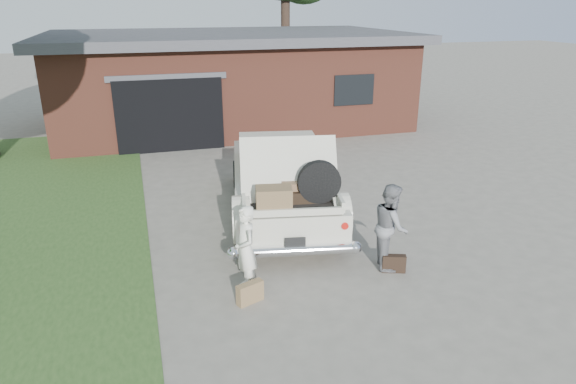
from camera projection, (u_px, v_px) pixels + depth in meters
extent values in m
plane|color=gray|center=(298.00, 261.00, 9.12)|extent=(90.00, 90.00, 0.00)
cube|color=brown|center=(230.00, 82.00, 19.19)|extent=(12.00, 7.00, 3.00)
cube|color=#4C4C51|center=(228.00, 36.00, 18.61)|extent=(12.80, 7.80, 0.30)
cube|color=black|center=(170.00, 115.00, 15.55)|extent=(3.20, 0.30, 2.20)
cube|color=#4C4C51|center=(167.00, 77.00, 15.09)|extent=(3.50, 0.12, 0.18)
cube|color=black|center=(354.00, 90.00, 16.94)|extent=(1.40, 0.08, 1.00)
cylinder|color=#38281E|center=(285.00, 36.00, 25.42)|extent=(0.44, 0.44, 5.45)
cube|color=beige|center=(281.00, 185.00, 10.98)|extent=(2.90, 5.43, 0.67)
cube|color=#B7B1A1|center=(280.00, 155.00, 11.06)|extent=(2.06, 2.35, 0.54)
cube|color=black|center=(276.00, 144.00, 11.98)|extent=(1.58, 0.38, 0.45)
cube|color=black|center=(284.00, 169.00, 10.15)|extent=(1.58, 0.38, 0.45)
cylinder|color=black|center=(240.00, 235.00, 9.36)|extent=(0.35, 0.71, 0.68)
cylinder|color=black|center=(338.00, 230.00, 9.53)|extent=(0.35, 0.71, 0.68)
cylinder|color=black|center=(238.00, 174.00, 12.63)|extent=(0.35, 0.71, 0.68)
cylinder|color=black|center=(311.00, 172.00, 12.80)|extent=(0.35, 0.71, 0.68)
cylinder|color=silver|center=(295.00, 250.00, 8.61)|extent=(2.11, 0.58, 0.19)
cylinder|color=#A5140F|center=(244.00, 229.00, 8.46)|extent=(0.14, 0.12, 0.12)
cylinder|color=#A5140F|center=(344.00, 225.00, 8.62)|extent=(0.14, 0.12, 0.12)
cube|color=black|center=(295.00, 243.00, 8.53)|extent=(0.35, 0.09, 0.18)
cube|color=black|center=(291.00, 203.00, 9.03)|extent=(1.78, 1.42, 0.04)
cube|color=beige|center=(244.00, 200.00, 8.91)|extent=(0.28, 1.12, 0.19)
cube|color=beige|center=(337.00, 196.00, 9.07)|extent=(0.28, 1.12, 0.19)
cube|color=beige|center=(294.00, 212.00, 8.48)|extent=(1.63, 0.37, 0.12)
cube|color=beige|center=(289.00, 169.00, 9.11)|extent=(1.81, 0.91, 1.07)
cube|color=#4D2C21|center=(277.00, 194.00, 9.15)|extent=(0.64, 0.48, 0.19)
cube|color=brown|center=(274.00, 199.00, 8.59)|extent=(0.66, 0.50, 0.41)
cube|color=black|center=(300.00, 195.00, 9.08)|extent=(0.73, 0.55, 0.20)
cube|color=#876444|center=(294.00, 186.00, 9.04)|extent=(0.48, 0.36, 0.15)
cylinder|color=black|center=(319.00, 182.00, 8.89)|extent=(0.77, 0.31, 0.76)
imported|color=white|center=(246.00, 249.00, 7.99)|extent=(0.40, 0.55, 1.42)
imported|color=gray|center=(391.00, 226.00, 8.73)|extent=(0.77, 0.87, 1.49)
cube|color=olive|center=(250.00, 293.00, 7.81)|extent=(0.45, 0.29, 0.33)
cube|color=black|center=(394.00, 263.00, 8.71)|extent=(0.42, 0.25, 0.31)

